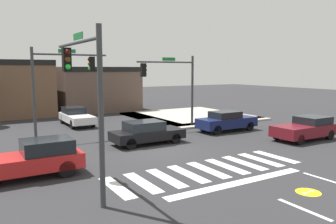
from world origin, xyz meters
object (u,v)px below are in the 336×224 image
at_px(traffic_signal_southwest, 83,81).
at_px(car_maroon, 306,128).
at_px(car_black, 147,132).
at_px(traffic_signal_northwest, 61,76).
at_px(car_white, 76,116).
at_px(car_red, 28,159).
at_px(traffic_signal_northeast, 172,79).
at_px(car_navy, 226,121).

bearing_deg(traffic_signal_southwest, car_maroon, -83.31).
distance_m(traffic_signal_southwest, car_black, 8.75).
xyz_separation_m(traffic_signal_northwest, car_white, (2.26, 4.89, -3.31)).
distance_m(car_white, car_red, 13.33).
distance_m(traffic_signal_northeast, car_navy, 5.10).
height_order(traffic_signal_northwest, car_black, traffic_signal_northwest).
distance_m(car_white, car_navy, 11.94).
height_order(car_white, car_navy, car_navy).
xyz_separation_m(traffic_signal_southwest, car_black, (5.55, 5.87, -3.35)).
distance_m(traffic_signal_southwest, car_white, 15.78).
bearing_deg(traffic_signal_southwest, traffic_signal_northeast, -45.10).
distance_m(car_black, car_maroon, 10.16).
height_order(traffic_signal_northwest, car_maroon, traffic_signal_northwest).
distance_m(car_black, car_white, 9.20).
height_order(traffic_signal_southwest, car_red, traffic_signal_southwest).
bearing_deg(traffic_signal_southwest, car_white, -14.58).
bearing_deg(traffic_signal_northwest, traffic_signal_southwest, -99.18).
distance_m(traffic_signal_southwest, traffic_signal_northeast, 13.60).
xyz_separation_m(car_navy, car_maroon, (2.37, -4.88, -0.01)).
distance_m(traffic_signal_northwest, car_navy, 11.83).
bearing_deg(traffic_signal_northeast, car_red, 31.30).
xyz_separation_m(traffic_signal_northeast, car_black, (-4.08, -3.72, -3.05)).
bearing_deg(car_black, car_navy, 6.17).
relative_size(traffic_signal_southwest, car_white, 1.28).
bearing_deg(traffic_signal_southwest, traffic_signal_northwest, -9.18).
bearing_deg(car_red, car_maroon, 176.40).
relative_size(traffic_signal_southwest, car_maroon, 1.36).
bearing_deg(traffic_signal_northeast, car_white, -42.81).
bearing_deg(car_red, car_navy, -164.69).
relative_size(traffic_signal_southwest, car_navy, 1.31).
relative_size(traffic_signal_southwest, traffic_signal_northwest, 1.01).
bearing_deg(car_maroon, traffic_signal_southwest, 6.69).
bearing_deg(traffic_signal_northwest, car_white, 65.19).
bearing_deg(traffic_signal_northwest, car_navy, -17.48).
distance_m(traffic_signal_northeast, car_maroon, 9.89).
relative_size(traffic_signal_northeast, car_white, 1.20).
xyz_separation_m(car_white, car_red, (-5.47, -12.15, 0.06)).
xyz_separation_m(traffic_signal_northwest, traffic_signal_northeast, (8.01, -0.44, -0.26)).
relative_size(car_black, car_red, 0.91).
relative_size(traffic_signal_northwest, car_navy, 1.30).
xyz_separation_m(car_black, car_red, (-7.14, -3.10, 0.06)).
distance_m(traffic_signal_southwest, car_maroon, 15.30).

